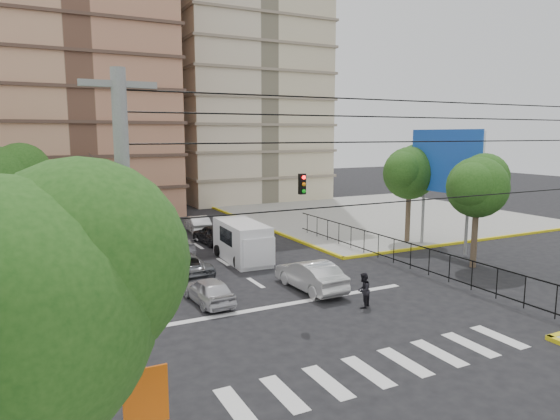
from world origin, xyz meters
TOP-DOWN VIEW (x-y plane):
  - ground at (0.00, 0.00)m, footprint 160.00×160.00m
  - sidewalk_ne at (20.00, 20.00)m, footprint 26.00×26.00m
  - crosswalk_stripes at (0.00, -6.00)m, footprint 12.00×2.40m
  - stop_line at (0.00, 1.20)m, footprint 13.00×0.40m
  - tower_beige at (14.00, 40.00)m, footprint 17.00×16.00m
  - park_fence at (9.00, 4.50)m, footprint 0.10×22.50m
  - billboard at (14.45, 6.00)m, footprint 0.36×6.20m
  - tree_sw_near at (-10.90, -9.99)m, footprint 5.63×4.60m
  - tree_park_a at (13.08, 2.01)m, footprint 4.41×3.60m
  - tree_park_c at (14.09, 9.01)m, footprint 4.65×3.80m
  - tree_tudor at (-11.90, 16.01)m, footprint 5.39×4.40m
  - traffic_light_nw at (-7.80, 7.80)m, footprint 0.28×0.22m
  - traffic_light_hanging at (0.00, -2.04)m, footprint 18.00×9.12m
  - utility_pole_sw at (-9.00, -9.00)m, footprint 1.40×0.28m
  - district_sign at (-8.80, -9.24)m, footprint 0.90×0.12m
  - van_right_lane at (1.25, 9.61)m, footprint 2.36×5.52m
  - van_left_lane at (-2.97, 18.62)m, footprint 2.18×5.11m
  - car_silver_front_left at (-3.31, 3.02)m, footprint 1.70×3.82m
  - car_white_front_right at (2.02, 2.63)m, footprint 1.83×4.75m
  - car_grey_mid_left at (-3.28, 7.90)m, footprint 2.71×5.19m
  - car_silver_rear_left at (-2.44, 13.42)m, footprint 2.73×5.25m
  - car_darkgrey_mid_right at (1.21, 15.22)m, footprint 2.21×4.47m
  - car_white_rear_right at (1.54, 19.98)m, footprint 1.88×4.36m
  - pedestrian_crosswalk at (2.85, -0.77)m, footprint 1.01×0.96m

SIDE VIEW (x-z plane):
  - ground at x=0.00m, z-range 0.00..0.00m
  - park_fence at x=9.00m, z-range -0.83..0.83m
  - crosswalk_stripes at x=0.00m, z-range 0.00..0.01m
  - stop_line at x=0.00m, z-range 0.00..0.01m
  - sidewalk_ne at x=20.00m, z-range 0.00..0.15m
  - car_silver_front_left at x=-3.31m, z-range 0.00..1.28m
  - car_white_rear_right at x=1.54m, z-range 0.00..1.39m
  - car_grey_mid_left at x=-3.28m, z-range 0.00..1.39m
  - car_silver_rear_left at x=-2.44m, z-range 0.00..1.46m
  - car_darkgrey_mid_right at x=1.21m, z-range 0.00..1.47m
  - car_white_front_right at x=2.02m, z-range 0.00..1.54m
  - pedestrian_crosswalk at x=2.85m, z-range 0.00..1.64m
  - van_left_lane at x=-2.97m, z-range -0.03..2.24m
  - van_right_lane at x=1.25m, z-range -0.03..2.42m
  - district_sign at x=-8.80m, z-range 0.85..4.05m
  - traffic_light_nw at x=-7.80m, z-range 0.91..5.31m
  - utility_pole_sw at x=-9.00m, z-range 0.27..9.27m
  - tree_park_a at x=13.08m, z-range 1.60..8.42m
  - tree_tudor at x=-11.90m, z-range 1.50..8.93m
  - tree_sw_near at x=-10.90m, z-range 1.48..9.06m
  - tree_park_c at x=14.09m, z-range 1.71..8.96m
  - traffic_light_hanging at x=0.00m, z-range 5.44..6.36m
  - billboard at x=14.45m, z-range 1.95..10.05m
  - tower_beige at x=14.00m, z-range 0.00..48.00m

